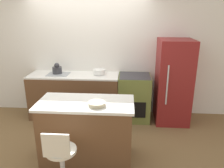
# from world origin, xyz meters

# --- Properties ---
(ground_plane) EXTENTS (14.00, 14.00, 0.00)m
(ground_plane) POSITION_xyz_m (0.00, 0.00, 0.00)
(ground_plane) COLOR brown
(wall_back) EXTENTS (8.00, 0.06, 2.60)m
(wall_back) POSITION_xyz_m (0.00, 0.68, 1.30)
(wall_back) COLOR white
(wall_back) RESTS_ON ground_plane
(back_counter) EXTENTS (1.86, 0.63, 0.95)m
(back_counter) POSITION_xyz_m (-0.28, 0.33, 0.47)
(back_counter) COLOR brown
(back_counter) RESTS_ON ground_plane
(kitchen_island) EXTENTS (1.39, 0.68, 0.94)m
(kitchen_island) POSITION_xyz_m (0.24, -1.08, 0.47)
(kitchen_island) COLOR brown
(kitchen_island) RESTS_ON ground_plane
(oven_range) EXTENTS (0.65, 0.64, 0.95)m
(oven_range) POSITION_xyz_m (0.98, 0.33, 0.47)
(oven_range) COLOR olive
(oven_range) RESTS_ON ground_plane
(refrigerator) EXTENTS (0.65, 0.73, 1.68)m
(refrigerator) POSITION_xyz_m (1.75, 0.29, 0.84)
(refrigerator) COLOR maroon
(refrigerator) RESTS_ON ground_plane
(stool_chair) EXTENTS (0.37, 0.37, 0.89)m
(stool_chair) POSITION_xyz_m (0.05, -1.77, 0.43)
(stool_chair) COLOR #B7B7BC
(stool_chair) RESTS_ON ground_plane
(kettle) EXTENTS (0.20, 0.20, 0.22)m
(kettle) POSITION_xyz_m (-0.64, 0.38, 1.03)
(kettle) COLOR #333338
(kettle) RESTS_ON back_counter
(mixing_bowl) EXTENTS (0.25, 0.25, 0.10)m
(mixing_bowl) POSITION_xyz_m (0.25, 0.38, 1.00)
(mixing_bowl) COLOR white
(mixing_bowl) RESTS_ON back_counter
(fruit_bowl) EXTENTS (0.24, 0.24, 0.05)m
(fruit_bowl) POSITION_xyz_m (0.42, -1.20, 0.97)
(fruit_bowl) COLOR #C1B28E
(fruit_bowl) RESTS_ON kitchen_island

